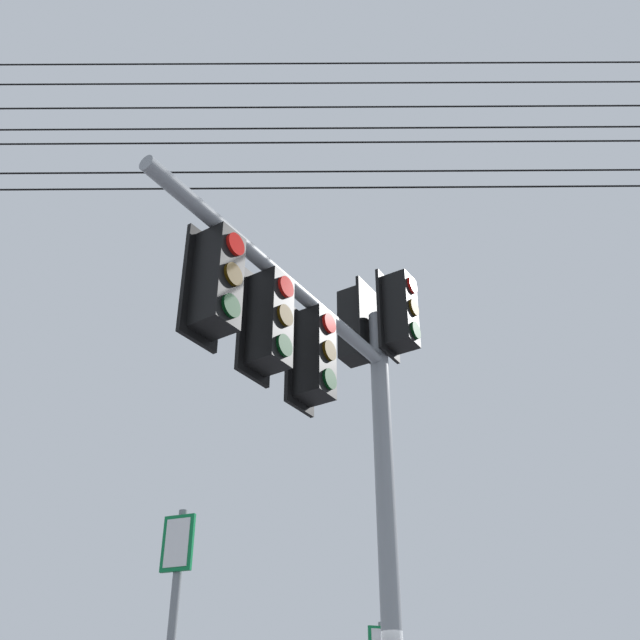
% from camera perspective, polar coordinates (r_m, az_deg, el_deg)
% --- Properties ---
extents(signal_mast_assembly, '(1.02, 3.95, 6.39)m').
position_cam_1_polar(signal_mast_assembly, '(7.52, 1.16, -5.18)').
color(signal_mast_assembly, gray).
rests_on(signal_mast_assembly, ground).
extents(overhead_wire_span, '(14.39, 11.90, 2.62)m').
position_cam_1_polar(overhead_wire_span, '(10.92, 8.18, 14.14)').
color(overhead_wire_span, black).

